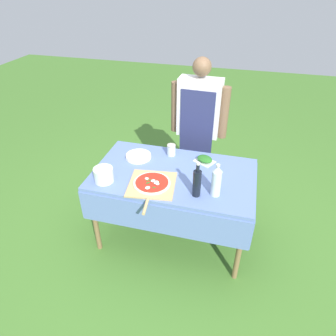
{
  "coord_description": "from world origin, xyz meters",
  "views": [
    {
      "loc": [
        0.49,
        -2.03,
        2.19
      ],
      "look_at": [
        -0.05,
        0.0,
        0.77
      ],
      "focal_mm": 32.0,
      "sensor_mm": 36.0,
      "label": 1
    }
  ],
  "objects_px": {
    "mixing_tub": "(104,175)",
    "plate_stack": "(138,156)",
    "sauce_jar": "(171,151)",
    "pizza_on_peel": "(152,184)",
    "oil_bottle": "(197,183)",
    "person_cook": "(199,122)",
    "water_bottle": "(216,181)",
    "prep_table": "(174,181)",
    "herb_container": "(205,159)"
  },
  "relations": [
    {
      "from": "mixing_tub",
      "to": "plate_stack",
      "type": "xyz_separation_m",
      "value": [
        0.15,
        0.41,
        -0.05
      ]
    },
    {
      "from": "sauce_jar",
      "to": "pizza_on_peel",
      "type": "bearing_deg",
      "value": -93.9
    },
    {
      "from": "sauce_jar",
      "to": "oil_bottle",
      "type": "bearing_deg",
      "value": -57.74
    },
    {
      "from": "pizza_on_peel",
      "to": "oil_bottle",
      "type": "bearing_deg",
      "value": -11.91
    },
    {
      "from": "person_cook",
      "to": "water_bottle",
      "type": "distance_m",
      "value": 0.95
    },
    {
      "from": "pizza_on_peel",
      "to": "water_bottle",
      "type": "relative_size",
      "value": 2.03
    },
    {
      "from": "oil_bottle",
      "to": "mixing_tub",
      "type": "relative_size",
      "value": 1.87
    },
    {
      "from": "oil_bottle",
      "to": "mixing_tub",
      "type": "height_order",
      "value": "oil_bottle"
    },
    {
      "from": "pizza_on_peel",
      "to": "sauce_jar",
      "type": "relative_size",
      "value": 5.29
    },
    {
      "from": "water_bottle",
      "to": "prep_table",
      "type": "bearing_deg",
      "value": 151.79
    },
    {
      "from": "water_bottle",
      "to": "herb_container",
      "type": "bearing_deg",
      "value": 108.92
    },
    {
      "from": "pizza_on_peel",
      "to": "plate_stack",
      "type": "distance_m",
      "value": 0.45
    },
    {
      "from": "pizza_on_peel",
      "to": "person_cook",
      "type": "bearing_deg",
      "value": 69.86
    },
    {
      "from": "prep_table",
      "to": "sauce_jar",
      "type": "height_order",
      "value": "sauce_jar"
    },
    {
      "from": "pizza_on_peel",
      "to": "mixing_tub",
      "type": "relative_size",
      "value": 3.54
    },
    {
      "from": "person_cook",
      "to": "oil_bottle",
      "type": "xyz_separation_m",
      "value": [
        0.16,
        -0.95,
        -0.05
      ]
    },
    {
      "from": "person_cook",
      "to": "plate_stack",
      "type": "relative_size",
      "value": 6.5
    },
    {
      "from": "prep_table",
      "to": "plate_stack",
      "type": "distance_m",
      "value": 0.41
    },
    {
      "from": "mixing_tub",
      "to": "pizza_on_peel",
      "type": "bearing_deg",
      "value": 5.73
    },
    {
      "from": "plate_stack",
      "to": "mixing_tub",
      "type": "bearing_deg",
      "value": -109.82
    },
    {
      "from": "person_cook",
      "to": "oil_bottle",
      "type": "height_order",
      "value": "person_cook"
    },
    {
      "from": "mixing_tub",
      "to": "sauce_jar",
      "type": "height_order",
      "value": "mixing_tub"
    },
    {
      "from": "pizza_on_peel",
      "to": "mixing_tub",
      "type": "distance_m",
      "value": 0.4
    },
    {
      "from": "person_cook",
      "to": "mixing_tub",
      "type": "bearing_deg",
      "value": 60.93
    },
    {
      "from": "person_cook",
      "to": "prep_table",
      "type": "bearing_deg",
      "value": 86.52
    },
    {
      "from": "prep_table",
      "to": "herb_container",
      "type": "distance_m",
      "value": 0.35
    },
    {
      "from": "pizza_on_peel",
      "to": "water_bottle",
      "type": "height_order",
      "value": "water_bottle"
    },
    {
      "from": "water_bottle",
      "to": "sauce_jar",
      "type": "distance_m",
      "value": 0.68
    },
    {
      "from": "water_bottle",
      "to": "sauce_jar",
      "type": "height_order",
      "value": "water_bottle"
    },
    {
      "from": "prep_table",
      "to": "pizza_on_peel",
      "type": "relative_size",
      "value": 2.46
    },
    {
      "from": "prep_table",
      "to": "person_cook",
      "type": "distance_m",
      "value": 0.75
    },
    {
      "from": "oil_bottle",
      "to": "sauce_jar",
      "type": "xyz_separation_m",
      "value": [
        -0.33,
        0.52,
        -0.07
      ]
    },
    {
      "from": "person_cook",
      "to": "sauce_jar",
      "type": "relative_size",
      "value": 14.45
    },
    {
      "from": "oil_bottle",
      "to": "sauce_jar",
      "type": "distance_m",
      "value": 0.62
    },
    {
      "from": "plate_stack",
      "to": "herb_container",
      "type": "bearing_deg",
      "value": 8.29
    },
    {
      "from": "plate_stack",
      "to": "sauce_jar",
      "type": "xyz_separation_m",
      "value": [
        0.28,
        0.12,
        0.03
      ]
    },
    {
      "from": "water_bottle",
      "to": "plate_stack",
      "type": "bearing_deg",
      "value": 154.6
    },
    {
      "from": "water_bottle",
      "to": "herb_container",
      "type": "xyz_separation_m",
      "value": [
        -0.15,
        0.44,
        -0.1
      ]
    },
    {
      "from": "prep_table",
      "to": "mixing_tub",
      "type": "bearing_deg",
      "value": -153.68
    },
    {
      "from": "person_cook",
      "to": "plate_stack",
      "type": "height_order",
      "value": "person_cook"
    },
    {
      "from": "person_cook",
      "to": "water_bottle",
      "type": "bearing_deg",
      "value": 111.09
    },
    {
      "from": "person_cook",
      "to": "sauce_jar",
      "type": "distance_m",
      "value": 0.47
    },
    {
      "from": "pizza_on_peel",
      "to": "plate_stack",
      "type": "relative_size",
      "value": 2.38
    },
    {
      "from": "prep_table",
      "to": "herb_container",
      "type": "bearing_deg",
      "value": 46.97
    },
    {
      "from": "mixing_tub",
      "to": "sauce_jar",
      "type": "bearing_deg",
      "value": 51.39
    },
    {
      "from": "prep_table",
      "to": "water_bottle",
      "type": "xyz_separation_m",
      "value": [
        0.38,
        -0.2,
        0.21
      ]
    },
    {
      "from": "person_cook",
      "to": "plate_stack",
      "type": "xyz_separation_m",
      "value": [
        -0.45,
        -0.55,
        -0.15
      ]
    },
    {
      "from": "water_bottle",
      "to": "mixing_tub",
      "type": "height_order",
      "value": "water_bottle"
    },
    {
      "from": "person_cook",
      "to": "oil_bottle",
      "type": "bearing_deg",
      "value": 102.36
    },
    {
      "from": "mixing_tub",
      "to": "oil_bottle",
      "type": "bearing_deg",
      "value": 0.9
    }
  ]
}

